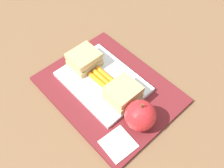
# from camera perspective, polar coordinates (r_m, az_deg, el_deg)

# --- Properties ---
(ground_plane) EXTENTS (2.40, 2.40, 0.00)m
(ground_plane) POSITION_cam_1_polar(r_m,az_deg,el_deg) (0.70, -0.70, -1.46)
(ground_plane) COLOR brown
(lunchbag_mat) EXTENTS (0.36, 0.28, 0.01)m
(lunchbag_mat) POSITION_cam_1_polar(r_m,az_deg,el_deg) (0.69, -0.70, -1.22)
(lunchbag_mat) COLOR maroon
(lunchbag_mat) RESTS_ON ground_plane
(food_tray) EXTENTS (0.23, 0.17, 0.01)m
(food_tray) POSITION_cam_1_polar(r_m,az_deg,el_deg) (0.70, -2.09, 0.54)
(food_tray) COLOR white
(food_tray) RESTS_ON lunchbag_mat
(sandwich_half_left) EXTENTS (0.07, 0.08, 0.04)m
(sandwich_half_left) POSITION_cam_1_polar(r_m,az_deg,el_deg) (0.71, -6.31, 5.57)
(sandwich_half_left) COLOR tan
(sandwich_half_left) RESTS_ON food_tray
(sandwich_half_right) EXTENTS (0.07, 0.08, 0.04)m
(sandwich_half_right) POSITION_cam_1_polar(r_m,az_deg,el_deg) (0.64, 2.46, -2.04)
(sandwich_half_right) COLOR tan
(sandwich_half_right) RESTS_ON food_tray
(carrot_sticks_bundle) EXTENTS (0.08, 0.04, 0.02)m
(carrot_sticks_bundle) POSITION_cam_1_polar(r_m,az_deg,el_deg) (0.69, -2.14, 1.22)
(carrot_sticks_bundle) COLOR orange
(carrot_sticks_bundle) RESTS_ON food_tray
(apple) EXTENTS (0.08, 0.08, 0.09)m
(apple) POSITION_cam_1_polar(r_m,az_deg,el_deg) (0.60, 6.42, -7.10)
(apple) COLOR red
(apple) RESTS_ON lunchbag_mat
(paper_napkin) EXTENTS (0.07, 0.07, 0.00)m
(paper_napkin) POSITION_cam_1_polar(r_m,az_deg,el_deg) (0.61, 1.43, -13.40)
(paper_napkin) COLOR white
(paper_napkin) RESTS_ON lunchbag_mat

